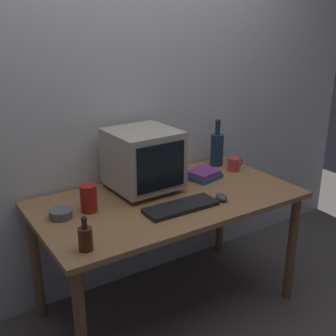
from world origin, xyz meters
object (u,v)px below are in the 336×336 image
crt_monitor (143,159)px  computer_mouse (221,197)px  bottle_tall (217,148)px  bottle_short (85,238)px  book_stack (204,175)px  cd_spindle (61,214)px  metal_canister (89,198)px  mug (234,164)px  keyboard (181,207)px

crt_monitor → computer_mouse: (0.30, -0.38, -0.17)m
bottle_tall → bottle_short: size_ratio=1.98×
crt_monitor → book_stack: 0.45m
cd_spindle → metal_canister: 0.16m
mug → book_stack: bearing=-177.7°
crt_monitor → cd_spindle: (-0.55, -0.10, -0.17)m
metal_canister → crt_monitor: bearing=14.6°
computer_mouse → bottle_short: 0.87m
bottle_tall → bottle_short: bearing=-154.5°
bottle_short → metal_canister: bottle_short is taller
book_stack → metal_canister: metal_canister is taller
mug → metal_canister: (-1.08, -0.06, 0.03)m
computer_mouse → bottle_short: bearing=-155.5°
bottle_tall → book_stack: (-0.24, -0.16, -0.10)m
keyboard → bottle_tall: bearing=37.3°
book_stack → cd_spindle: (-0.97, -0.05, -0.00)m
bottle_short → book_stack: 1.07m
bottle_short → mug: size_ratio=1.39×
crt_monitor → bottle_short: size_ratio=2.39×
metal_canister → mug: bearing=3.4°
keyboard → metal_canister: 0.50m
crt_monitor → bottle_short: (-0.57, -0.47, -0.13)m
keyboard → mug: 0.72m
book_stack → bottle_tall: bearing=34.4°
mug → metal_canister: metal_canister is taller
crt_monitor → cd_spindle: crt_monitor is taller
book_stack → mug: 0.27m
book_stack → metal_canister: size_ratio=1.52×
crt_monitor → bottle_tall: size_ratio=1.21×
book_stack → cd_spindle: bearing=-177.2°
bottle_short → cd_spindle: bottle_short is taller
crt_monitor → metal_canister: 0.43m
bottle_short → metal_canister: (0.17, 0.37, 0.01)m
crt_monitor → mug: crt_monitor is taller
crt_monitor → bottle_short: crt_monitor is taller
cd_spindle → mug: bearing=2.7°
book_stack → bottle_short: bearing=-156.9°
book_stack → metal_canister: bearing=-176.2°
mug → cd_spindle: mug is taller
cd_spindle → crt_monitor: bearing=9.9°
crt_monitor → keyboard: bearing=-84.4°
book_stack → cd_spindle: size_ratio=1.91×
book_stack → mug: (0.27, 0.01, 0.02)m
keyboard → cd_spindle: cd_spindle is taller
cd_spindle → bottle_short: bearing=-92.5°
crt_monitor → mug: size_ratio=3.33×
keyboard → computer_mouse: 0.26m
keyboard → mug: mug is taller
bottle_short → cd_spindle: (0.02, 0.37, -0.04)m
bottle_tall → cd_spindle: 1.23m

